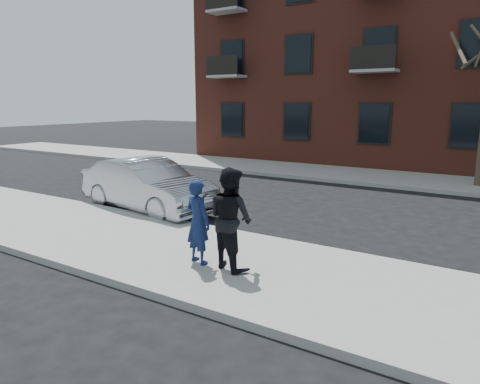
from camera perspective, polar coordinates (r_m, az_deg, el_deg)
The scene contains 9 objects.
ground at distance 9.06m, azimuth -5.68°, elevation -8.51°, with size 100.00×100.00×0.00m, color black.
near_sidewalk at distance 8.85m, azimuth -6.68°, elevation -8.52°, with size 50.00×3.50×0.15m, color gray.
near_curb at distance 10.24m, azimuth -0.39°, elevation -5.58°, with size 50.00×0.10×0.15m, color #999691.
far_sidewalk at distance 18.95m, azimuth 15.46°, elevation 2.14°, with size 50.00×3.50×0.15m, color gray.
far_curb at distance 17.25m, azimuth 13.74°, elevation 1.30°, with size 50.00×0.10×0.15m, color #999691.
apartment_building at distance 25.09m, azimuth 25.54°, elevation 17.69°, with size 24.30×10.30×12.30m.
silver_sedan at distance 12.81m, azimuth -12.25°, elevation 0.90°, with size 1.61×4.63×1.53m, color #999BA3.
man_hoodie at distance 8.06m, azimuth -5.62°, elevation -3.96°, with size 0.66×0.55×1.61m.
man_peacoat at distance 7.76m, azimuth -1.26°, elevation -3.53°, with size 1.09×0.96×1.87m.
Camera 1 is at (5.21, -6.71, 3.15)m, focal length 32.00 mm.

